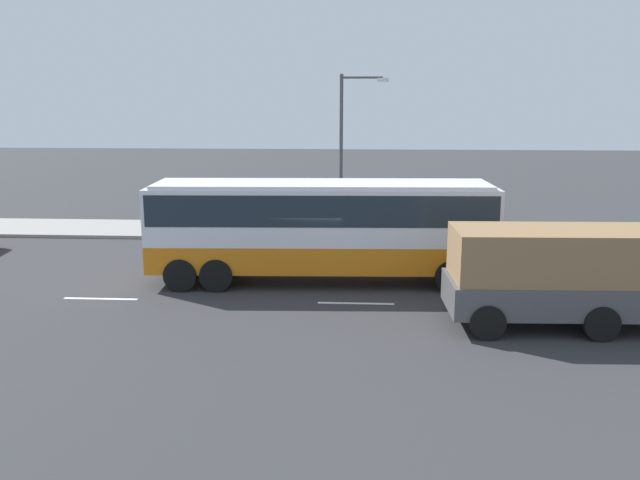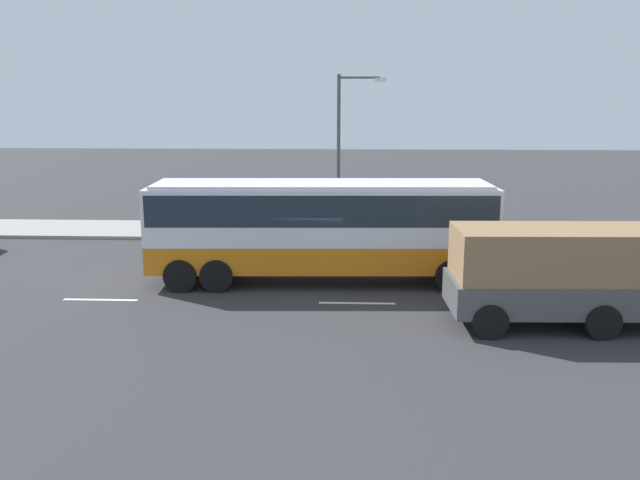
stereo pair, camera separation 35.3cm
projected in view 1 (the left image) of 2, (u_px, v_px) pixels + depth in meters
name	position (u px, v px, depth m)	size (l,w,h in m)	color
ground_plane	(307.00, 282.00, 23.38)	(120.00, 120.00, 0.00)	#333335
sidewalk_curb	(321.00, 231.00, 31.91)	(80.00, 4.00, 0.15)	gray
lane_centreline	(326.00, 303.00, 21.07)	(39.86, 0.16, 0.01)	white
coach_bus	(322.00, 221.00, 23.01)	(11.88, 3.17, 3.50)	orange
cargo_truck	(593.00, 273.00, 18.60)	(8.27, 2.78, 2.80)	red
pedestrian_near_curb	(473.00, 217.00, 29.90)	(0.32, 0.32, 1.60)	#38334C
pedestrian_at_crossing	(289.00, 213.00, 31.06)	(0.32, 0.32, 1.63)	brown
street_lamp	(346.00, 144.00, 29.36)	(2.11, 0.24, 7.16)	#47474C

